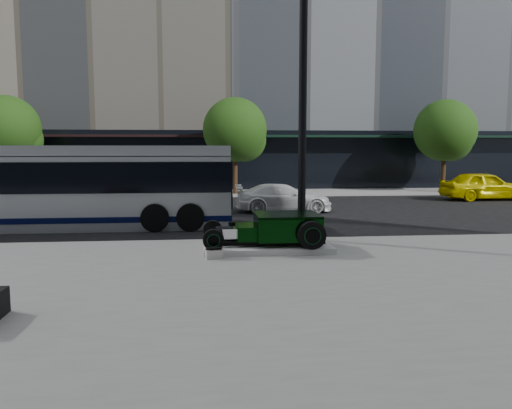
{
  "coord_description": "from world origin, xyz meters",
  "views": [
    {
      "loc": [
        -0.69,
        -16.81,
        2.85
      ],
      "look_at": [
        0.73,
        -2.41,
        1.2
      ],
      "focal_mm": 35.0,
      "sensor_mm": 36.0,
      "label": 1
    }
  ],
  "objects": [
    {
      "name": "lamppost",
      "position": [
        2.13,
        -2.2,
        3.74
      ],
      "size": [
        0.43,
        0.43,
        7.83
      ],
      "color": "black",
      "rests_on": "sidewalk_near"
    },
    {
      "name": "yellow_taxi",
      "position": [
        14.42,
        9.1,
        0.78
      ],
      "size": [
        4.63,
        1.96,
        1.56
      ],
      "primitive_type": "imported",
      "rotation": [
        0.0,
        0.0,
        1.6
      ],
      "color": "#DBC900",
      "rests_on": "ground"
    },
    {
      "name": "info_plaque",
      "position": [
        -0.54,
        -4.61,
        0.24
      ],
      "size": [
        0.44,
        0.35,
        0.31
      ],
      "color": "silver",
      "rests_on": "sidewalk_near"
    },
    {
      "name": "sidewalk_near",
      "position": [
        0.0,
        -10.5,
        0.06
      ],
      "size": [
        70.0,
        17.0,
        0.12
      ],
      "primitive_type": "cube",
      "color": "gray",
      "rests_on": "ground"
    },
    {
      "name": "ground",
      "position": [
        0.0,
        0.0,
        0.0
      ],
      "size": [
        120.0,
        120.0,
        0.0
      ],
      "primitive_type": "plane",
      "color": "black",
      "rests_on": "ground"
    },
    {
      "name": "hot_rod",
      "position": [
        1.24,
        -3.61,
        0.7
      ],
      "size": [
        3.22,
        2.0,
        0.81
      ],
      "color": "black",
      "rests_on": "display_plinth"
    },
    {
      "name": "display_plinth",
      "position": [
        0.91,
        -3.61,
        0.2
      ],
      "size": [
        3.4,
        1.8,
        0.15
      ],
      "primitive_type": "cube",
      "color": "silver",
      "rests_on": "sidewalk_near"
    },
    {
      "name": "transit_bus",
      "position": [
        -5.85,
        1.52,
        1.49
      ],
      "size": [
        12.12,
        2.88,
        2.92
      ],
      "color": "#B5BABF",
      "rests_on": "ground"
    },
    {
      "name": "sidewalk_far",
      "position": [
        0.0,
        14.0,
        0.06
      ],
      "size": [
        70.0,
        4.0,
        0.12
      ],
      "primitive_type": "cube",
      "color": "gray",
      "rests_on": "ground"
    },
    {
      "name": "street_trees",
      "position": [
        1.15,
        13.07,
        3.77
      ],
      "size": [
        29.8,
        3.8,
        5.7
      ],
      "color": "black",
      "rests_on": "sidewalk_far"
    },
    {
      "name": "white_sedan",
      "position": [
        2.71,
        5.12,
        0.62
      ],
      "size": [
        4.32,
        1.83,
        1.24
      ],
      "primitive_type": "imported",
      "rotation": [
        0.0,
        0.0,
        1.55
      ],
      "color": "white",
      "rests_on": "ground"
    }
  ]
}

